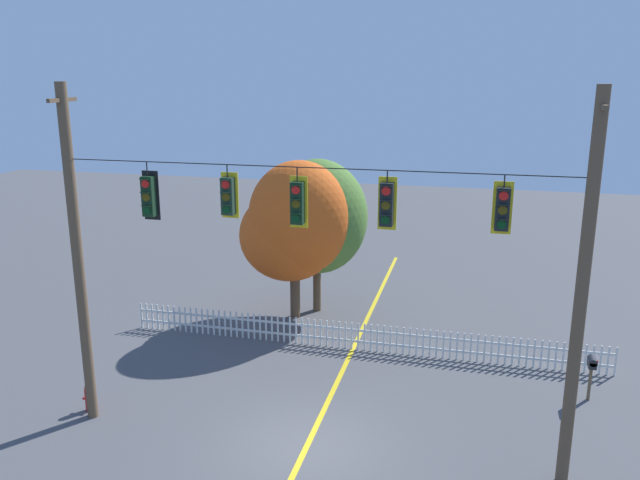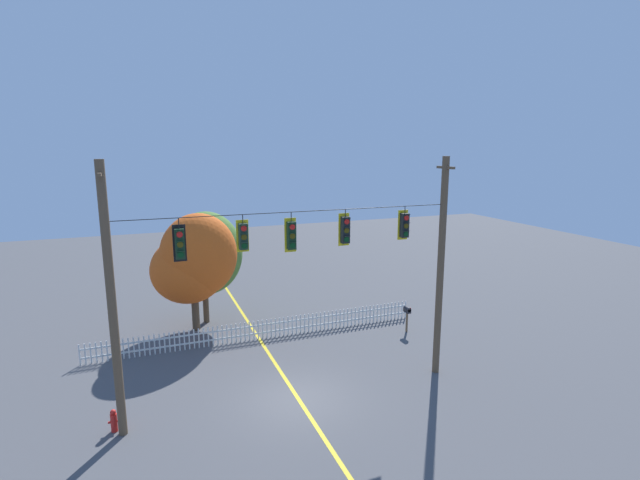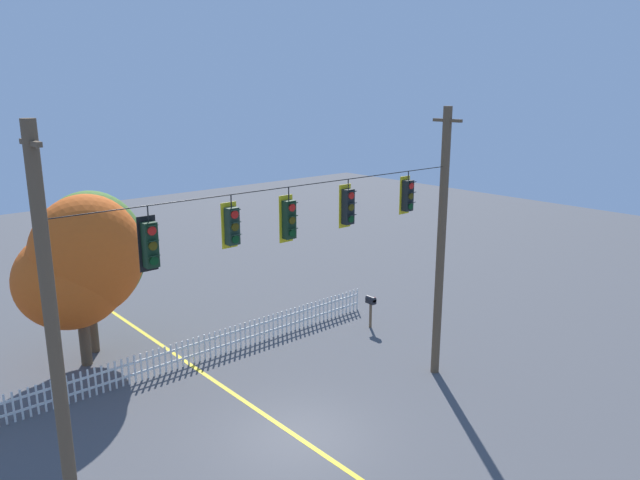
{
  "view_description": "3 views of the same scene",
  "coord_description": "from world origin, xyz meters",
  "px_view_note": "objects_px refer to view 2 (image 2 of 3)",
  "views": [
    {
      "loc": [
        3.91,
        -14.39,
        9.49
      ],
      "look_at": [
        0.38,
        -0.12,
        5.61
      ],
      "focal_mm": 36.27,
      "sensor_mm": 36.0,
      "label": 1
    },
    {
      "loc": [
        -5.26,
        -15.92,
        9.58
      ],
      "look_at": [
        0.93,
        0.07,
        6.19
      ],
      "focal_mm": 26.56,
      "sensor_mm": 36.0,
      "label": 2
    },
    {
      "loc": [
        -9.58,
        -11.98,
        9.73
      ],
      "look_at": [
        0.55,
        -0.36,
        5.84
      ],
      "focal_mm": 33.61,
      "sensor_mm": 36.0,
      "label": 3
    }
  ],
  "objects_px": {
    "traffic_signal_northbound_primary": "(345,230)",
    "traffic_signal_eastbound_side": "(404,225)",
    "traffic_signal_southbound_primary": "(291,235)",
    "fire_hydrant": "(114,421)",
    "traffic_signal_northbound_secondary": "(243,236)",
    "autumn_maple_near_fence": "(194,262)",
    "traffic_signal_westbound_side": "(180,244)",
    "roadside_mailbox": "(407,311)",
    "autumn_maple_mid": "(207,252)"
  },
  "relations": [
    {
      "from": "traffic_signal_northbound_secondary",
      "to": "autumn_maple_near_fence",
      "type": "bearing_deg",
      "value": 95.51
    },
    {
      "from": "traffic_signal_southbound_primary",
      "to": "fire_hydrant",
      "type": "bearing_deg",
      "value": 177.69
    },
    {
      "from": "traffic_signal_eastbound_side",
      "to": "roadside_mailbox",
      "type": "height_order",
      "value": "traffic_signal_eastbound_side"
    },
    {
      "from": "traffic_signal_northbound_primary",
      "to": "traffic_signal_westbound_side",
      "type": "bearing_deg",
      "value": 180.0
    },
    {
      "from": "traffic_signal_northbound_primary",
      "to": "roadside_mailbox",
      "type": "distance_m",
      "value": 8.89
    },
    {
      "from": "traffic_signal_northbound_secondary",
      "to": "autumn_maple_mid",
      "type": "xyz_separation_m",
      "value": [
        -0.03,
        9.49,
        -2.51
      ]
    },
    {
      "from": "traffic_signal_westbound_side",
      "to": "autumn_maple_near_fence",
      "type": "distance_m",
      "value": 9.07
    },
    {
      "from": "traffic_signal_eastbound_side",
      "to": "autumn_maple_mid",
      "type": "bearing_deg",
      "value": 124.18
    },
    {
      "from": "traffic_signal_eastbound_side",
      "to": "traffic_signal_southbound_primary",
      "type": "bearing_deg",
      "value": 179.99
    },
    {
      "from": "traffic_signal_northbound_primary",
      "to": "traffic_signal_eastbound_side",
      "type": "height_order",
      "value": "same"
    },
    {
      "from": "traffic_signal_eastbound_side",
      "to": "autumn_maple_near_fence",
      "type": "height_order",
      "value": "traffic_signal_eastbound_side"
    },
    {
      "from": "traffic_signal_northbound_primary",
      "to": "autumn_maple_near_fence",
      "type": "height_order",
      "value": "traffic_signal_northbound_primary"
    },
    {
      "from": "traffic_signal_northbound_primary",
      "to": "autumn_maple_mid",
      "type": "relative_size",
      "value": 0.23
    },
    {
      "from": "traffic_signal_northbound_secondary",
      "to": "traffic_signal_northbound_primary",
      "type": "distance_m",
      "value": 3.86
    },
    {
      "from": "traffic_signal_westbound_side",
      "to": "traffic_signal_northbound_primary",
      "type": "relative_size",
      "value": 1.07
    },
    {
      "from": "traffic_signal_westbound_side",
      "to": "autumn_maple_near_fence",
      "type": "bearing_deg",
      "value": 81.41
    },
    {
      "from": "traffic_signal_northbound_secondary",
      "to": "traffic_signal_southbound_primary",
      "type": "xyz_separation_m",
      "value": [
        1.74,
        0.0,
        -0.09
      ]
    },
    {
      "from": "autumn_maple_mid",
      "to": "fire_hydrant",
      "type": "height_order",
      "value": "autumn_maple_mid"
    },
    {
      "from": "traffic_signal_southbound_primary",
      "to": "traffic_signal_northbound_primary",
      "type": "xyz_separation_m",
      "value": [
        2.12,
        -0.0,
        0.07
      ]
    },
    {
      "from": "autumn_maple_near_fence",
      "to": "roadside_mailbox",
      "type": "bearing_deg",
      "value": -22.36
    },
    {
      "from": "traffic_signal_northbound_secondary",
      "to": "fire_hydrant",
      "type": "xyz_separation_m",
      "value": [
        -4.61,
        0.26,
        -6.14
      ]
    },
    {
      "from": "traffic_signal_northbound_secondary",
      "to": "fire_hydrant",
      "type": "height_order",
      "value": "traffic_signal_northbound_secondary"
    },
    {
      "from": "autumn_maple_near_fence",
      "to": "traffic_signal_northbound_primary",
      "type": "bearing_deg",
      "value": -61.3
    },
    {
      "from": "traffic_signal_westbound_side",
      "to": "traffic_signal_eastbound_side",
      "type": "bearing_deg",
      "value": -0.0
    },
    {
      "from": "traffic_signal_southbound_primary",
      "to": "roadside_mailbox",
      "type": "distance_m",
      "value": 10.31
    },
    {
      "from": "traffic_signal_westbound_side",
      "to": "traffic_signal_southbound_primary",
      "type": "bearing_deg",
      "value": -0.0
    },
    {
      "from": "traffic_signal_northbound_primary",
      "to": "autumn_maple_near_fence",
      "type": "xyz_separation_m",
      "value": [
        -4.69,
        8.56,
        -2.8
      ]
    },
    {
      "from": "autumn_maple_mid",
      "to": "traffic_signal_southbound_primary",
      "type": "bearing_deg",
      "value": -79.39
    },
    {
      "from": "traffic_signal_southbound_primary",
      "to": "autumn_maple_near_fence",
      "type": "distance_m",
      "value": 9.35
    },
    {
      "from": "fire_hydrant",
      "to": "roadside_mailbox",
      "type": "height_order",
      "value": "roadside_mailbox"
    },
    {
      "from": "traffic_signal_northbound_secondary",
      "to": "autumn_maple_near_fence",
      "type": "distance_m",
      "value": 9.05
    },
    {
      "from": "traffic_signal_westbound_side",
      "to": "traffic_signal_eastbound_side",
      "type": "height_order",
      "value": "same"
    },
    {
      "from": "traffic_signal_northbound_primary",
      "to": "autumn_maple_near_fence",
      "type": "distance_m",
      "value": 10.15
    },
    {
      "from": "traffic_signal_westbound_side",
      "to": "fire_hydrant",
      "type": "xyz_separation_m",
      "value": [
        -2.49,
        0.26,
        -6.04
      ]
    },
    {
      "from": "traffic_signal_eastbound_side",
      "to": "fire_hydrant",
      "type": "xyz_separation_m",
      "value": [
        -11.02,
        0.26,
        -6.15
      ]
    },
    {
      "from": "traffic_signal_northbound_secondary",
      "to": "traffic_signal_northbound_primary",
      "type": "relative_size",
      "value": 0.95
    },
    {
      "from": "traffic_signal_westbound_side",
      "to": "roadside_mailbox",
      "type": "relative_size",
      "value": 1.08
    },
    {
      "from": "traffic_signal_eastbound_side",
      "to": "autumn_maple_near_fence",
      "type": "bearing_deg",
      "value": 130.21
    },
    {
      "from": "traffic_signal_northbound_secondary",
      "to": "roadside_mailbox",
      "type": "relative_size",
      "value": 0.96
    },
    {
      "from": "traffic_signal_westbound_side",
      "to": "traffic_signal_northbound_secondary",
      "type": "relative_size",
      "value": 1.12
    },
    {
      "from": "autumn_maple_mid",
      "to": "traffic_signal_northbound_secondary",
      "type": "bearing_deg",
      "value": -89.8
    },
    {
      "from": "traffic_signal_northbound_primary",
      "to": "roadside_mailbox",
      "type": "xyz_separation_m",
      "value": [
        5.56,
        4.35,
        -5.4
      ]
    },
    {
      "from": "traffic_signal_westbound_side",
      "to": "fire_hydrant",
      "type": "bearing_deg",
      "value": 174.11
    },
    {
      "from": "autumn_maple_near_fence",
      "to": "traffic_signal_westbound_side",
      "type": "bearing_deg",
      "value": -98.59
    },
    {
      "from": "traffic_signal_eastbound_side",
      "to": "autumn_maple_near_fence",
      "type": "relative_size",
      "value": 0.21
    },
    {
      "from": "traffic_signal_southbound_primary",
      "to": "traffic_signal_northbound_primary",
      "type": "distance_m",
      "value": 2.12
    },
    {
      "from": "traffic_signal_westbound_side",
      "to": "traffic_signal_southbound_primary",
      "type": "height_order",
      "value": "same"
    },
    {
      "from": "fire_hydrant",
      "to": "roadside_mailbox",
      "type": "relative_size",
      "value": 0.59
    },
    {
      "from": "fire_hydrant",
      "to": "traffic_signal_southbound_primary",
      "type": "bearing_deg",
      "value": -2.31
    },
    {
      "from": "traffic_signal_northbound_primary",
      "to": "traffic_signal_southbound_primary",
      "type": "bearing_deg",
      "value": 180.0
    }
  ]
}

